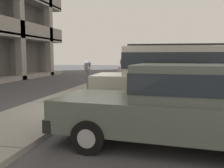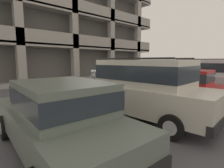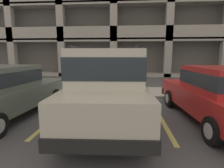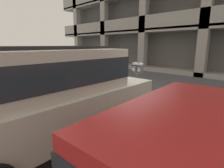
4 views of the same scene
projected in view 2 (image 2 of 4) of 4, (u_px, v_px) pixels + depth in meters
name	position (u px, v px, depth m)	size (l,w,h in m)	color
ground_plane	(98.00, 107.00, 7.60)	(80.00, 80.00, 0.10)	#4C4C51
sidewalk	(81.00, 99.00, 8.51)	(40.00, 2.20, 0.12)	#9E9B93
parking_stall_lines	(146.00, 105.00, 7.70)	(12.81, 4.80, 0.01)	#DBD16B
silver_suv	(143.00, 87.00, 5.81)	(2.15, 4.85, 2.03)	beige
red_sedan	(59.00, 115.00, 3.68)	(2.10, 4.61, 1.54)	#5B665B
dark_hatchback	(181.00, 85.00, 7.96)	(2.07, 4.60, 1.54)	red
blue_coupe	(202.00, 75.00, 10.23)	(2.26, 4.90, 2.03)	silver
parking_meter_near	(95.00, 78.00, 7.79)	(0.35, 0.12, 1.42)	#595B60
parking_meter_far	(167.00, 71.00, 12.15)	(0.35, 0.12, 1.42)	#47474C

